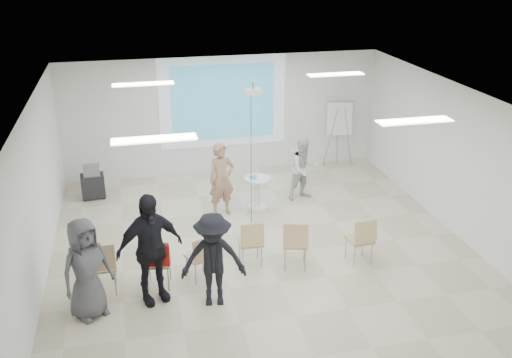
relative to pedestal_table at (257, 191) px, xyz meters
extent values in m
cube|color=beige|center=(-0.33, -2.09, -0.46)|extent=(8.00, 9.00, 0.10)
cube|color=white|center=(-0.33, -2.09, 2.64)|extent=(8.00, 9.00, 0.10)
cube|color=silver|center=(-0.33, 2.46, 1.09)|extent=(8.00, 0.10, 3.00)
cube|color=silver|center=(-4.38, -2.09, 1.09)|extent=(0.10, 9.00, 3.00)
cube|color=silver|center=(3.72, -2.09, 1.09)|extent=(0.10, 9.00, 3.00)
cube|color=silver|center=(-0.33, 2.40, 1.44)|extent=(3.20, 0.01, 2.30)
cube|color=teal|center=(-0.33, 2.38, 1.44)|extent=(2.60, 0.01, 1.90)
cylinder|color=white|center=(0.00, 0.00, -0.39)|extent=(0.49, 0.49, 0.05)
cylinder|color=silver|center=(0.00, 0.00, -0.06)|extent=(0.13, 0.13, 0.65)
cylinder|color=silver|center=(0.00, 0.00, 0.29)|extent=(0.67, 0.67, 0.04)
cube|color=white|center=(0.05, -0.02, 0.31)|extent=(0.24, 0.20, 0.01)
cube|color=#418EC3|center=(-0.09, 0.05, 0.32)|extent=(0.16, 0.22, 0.02)
imported|color=#A47C64|center=(-0.83, -0.13, 0.51)|extent=(0.76, 0.60, 1.85)
imported|color=silver|center=(1.16, 0.30, 0.39)|extent=(0.92, 0.81, 1.62)
cube|color=white|center=(-0.65, 0.12, 0.80)|extent=(0.06, 0.12, 0.04)
cube|color=white|center=(0.98, 0.55, 0.68)|extent=(0.06, 0.12, 0.04)
cube|color=tan|center=(-3.30, -2.66, 0.08)|extent=(0.46, 0.46, 0.04)
cube|color=tan|center=(-3.30, -2.87, 0.35)|extent=(0.46, 0.10, 0.43)
cylinder|color=#93959B|center=(-3.48, -2.84, -0.17)|extent=(0.02, 0.02, 0.48)
cylinder|color=#95979D|center=(-3.11, -2.84, -0.17)|extent=(0.02, 0.02, 0.48)
cylinder|color=gray|center=(-3.49, -2.48, -0.17)|extent=(0.02, 0.02, 0.48)
cylinder|color=gray|center=(-3.12, -2.47, -0.17)|extent=(0.02, 0.02, 0.48)
cube|color=tan|center=(-2.38, -2.71, 0.06)|extent=(0.51, 0.51, 0.04)
cube|color=tan|center=(-2.42, -2.91, 0.32)|extent=(0.45, 0.16, 0.42)
cylinder|color=gray|center=(-2.59, -2.85, -0.18)|extent=(0.03, 0.03, 0.46)
cylinder|color=gray|center=(-2.24, -2.91, -0.18)|extent=(0.03, 0.03, 0.46)
cylinder|color=gray|center=(-2.53, -2.50, -0.18)|extent=(0.03, 0.03, 0.46)
cylinder|color=gray|center=(-2.18, -2.56, -0.18)|extent=(0.03, 0.03, 0.46)
cube|color=tan|center=(-1.67, -2.61, 0.02)|extent=(0.52, 0.52, 0.04)
cube|color=tan|center=(-1.60, -2.79, 0.25)|extent=(0.40, 0.22, 0.38)
cylinder|color=gray|center=(-1.76, -2.82, -0.20)|extent=(0.03, 0.03, 0.42)
cylinder|color=gray|center=(-1.46, -2.71, -0.20)|extent=(0.03, 0.03, 0.42)
cylinder|color=gray|center=(-1.88, -2.52, -0.20)|extent=(0.03, 0.03, 0.42)
cylinder|color=gray|center=(-1.57, -2.40, -0.20)|extent=(0.03, 0.03, 0.42)
cube|color=tan|center=(-0.68, -2.34, 0.04)|extent=(0.44, 0.44, 0.04)
cube|color=tan|center=(-0.68, -2.54, 0.29)|extent=(0.43, 0.10, 0.40)
cylinder|color=#93969B|center=(-0.85, -2.51, -0.19)|extent=(0.02, 0.02, 0.44)
cylinder|color=gray|center=(-0.51, -2.52, -0.19)|extent=(0.02, 0.02, 0.44)
cylinder|color=gray|center=(-0.84, -2.16, -0.19)|extent=(0.02, 0.02, 0.44)
cylinder|color=gray|center=(-0.50, -2.17, -0.19)|extent=(0.02, 0.02, 0.44)
cube|color=tan|center=(0.10, -2.60, 0.06)|extent=(0.55, 0.55, 0.04)
cube|color=tan|center=(0.04, -2.80, 0.33)|extent=(0.45, 0.20, 0.42)
cylinder|color=gray|center=(-0.12, -2.72, -0.18)|extent=(0.03, 0.03, 0.47)
cylinder|color=gray|center=(0.23, -2.82, -0.18)|extent=(0.03, 0.03, 0.47)
cylinder|color=#95989D|center=(-0.03, -2.38, -0.18)|extent=(0.03, 0.03, 0.47)
cylinder|color=gray|center=(0.32, -2.47, -0.18)|extent=(0.03, 0.03, 0.47)
cube|color=tan|center=(1.30, -2.71, 0.05)|extent=(0.47, 0.47, 0.04)
cube|color=tan|center=(1.32, -2.92, 0.31)|extent=(0.44, 0.13, 0.42)
cylinder|color=#919599|center=(1.14, -2.91, -0.18)|extent=(0.02, 0.02, 0.46)
cylinder|color=gray|center=(1.50, -2.87, -0.18)|extent=(0.02, 0.02, 0.46)
cylinder|color=#95989D|center=(1.11, -2.55, -0.18)|extent=(0.02, 0.02, 0.46)
cylinder|color=gray|center=(1.46, -2.52, -0.18)|extent=(0.02, 0.02, 0.46)
cube|color=#B51716|center=(-2.38, -2.93, 0.31)|extent=(0.40, 0.15, 0.37)
imported|color=black|center=(-1.67, -2.59, 0.05)|extent=(0.38, 0.33, 0.02)
imported|color=black|center=(-2.51, -3.10, 0.69)|extent=(1.46, 1.15, 2.20)
imported|color=black|center=(-1.53, -3.43, 0.51)|extent=(1.27, 0.81, 1.85)
imported|color=#535358|center=(-3.51, -3.30, 0.53)|extent=(1.11, 1.01, 1.89)
cylinder|color=gray|center=(2.43, 2.04, 0.42)|extent=(0.27, 0.25, 1.64)
cylinder|color=gray|center=(2.88, 1.94, 0.42)|extent=(0.34, 0.14, 1.64)
cylinder|color=gray|center=(2.72, 2.28, 0.42)|extent=(0.09, 0.37, 1.64)
cube|color=silver|center=(2.68, 2.10, 0.93)|extent=(0.67, 0.31, 0.92)
cube|color=gray|center=(2.69, 2.14, 1.35)|extent=(0.66, 0.18, 0.06)
cube|color=black|center=(-3.61, 1.42, -0.12)|extent=(0.56, 0.46, 0.53)
cube|color=gray|center=(-3.61, 1.42, 0.26)|extent=(0.39, 0.34, 0.23)
cylinder|color=black|center=(-3.81, 1.24, -0.38)|extent=(0.07, 0.07, 0.06)
cylinder|color=black|center=(-3.39, 1.27, -0.38)|extent=(0.07, 0.07, 0.06)
cylinder|color=black|center=(-3.84, 1.56, -0.38)|extent=(0.07, 0.07, 0.06)
cylinder|color=black|center=(-3.42, 1.59, -0.38)|extent=(0.07, 0.07, 0.06)
cube|color=white|center=(-0.23, -0.59, 2.41)|extent=(0.30, 0.25, 0.10)
cylinder|color=gray|center=(-0.23, -0.59, 2.52)|extent=(0.04, 0.04, 0.14)
cylinder|color=black|center=(-0.29, -0.67, 0.97)|extent=(0.01, 0.01, 2.77)
cylinder|color=white|center=(-0.19, -0.69, 0.97)|extent=(0.01, 0.01, 2.77)
cube|color=white|center=(-2.33, -0.09, 2.56)|extent=(1.20, 0.30, 0.02)
cube|color=white|center=(1.67, -0.09, 2.56)|extent=(1.20, 0.30, 0.02)
cube|color=white|center=(-2.33, -3.59, 2.56)|extent=(1.20, 0.30, 0.02)
cube|color=white|center=(1.67, -3.59, 2.56)|extent=(1.20, 0.30, 0.02)
camera|label=1|loc=(-2.64, -11.34, 5.10)|focal=40.00mm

